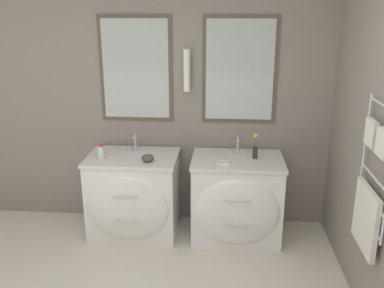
% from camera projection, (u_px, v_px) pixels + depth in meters
% --- Properties ---
extents(wall_back, '(4.86, 0.15, 2.60)m').
position_uv_depth(wall_back, '(168.00, 97.00, 4.27)').
color(wall_back, gray).
rests_on(wall_back, ground_plane).
extents(wall_right, '(0.13, 4.41, 2.60)m').
position_uv_depth(wall_right, '(380.00, 141.00, 2.94)').
color(wall_right, gray).
rests_on(wall_right, ground_plane).
extents(vanity_left, '(0.87, 0.68, 0.81)m').
position_uv_depth(vanity_left, '(133.00, 195.00, 4.20)').
color(vanity_left, white).
rests_on(vanity_left, ground_plane).
extents(vanity_right, '(0.87, 0.68, 0.81)m').
position_uv_depth(vanity_right, '(236.00, 199.00, 4.12)').
color(vanity_right, white).
rests_on(vanity_right, ground_plane).
extents(faucet_left, '(0.17, 0.11, 0.17)m').
position_uv_depth(faucet_left, '(135.00, 143.00, 4.24)').
color(faucet_left, silver).
rests_on(faucet_left, vanity_left).
extents(faucet_right, '(0.17, 0.11, 0.17)m').
position_uv_depth(faucet_right, '(238.00, 146.00, 4.16)').
color(faucet_right, silver).
rests_on(faucet_right, vanity_right).
extents(toiletry_bottle, '(0.06, 0.06, 0.14)m').
position_uv_depth(toiletry_bottle, '(101.00, 152.00, 4.02)').
color(toiletry_bottle, silver).
rests_on(toiletry_bottle, vanity_left).
extents(amenity_bowl, '(0.12, 0.12, 0.07)m').
position_uv_depth(amenity_bowl, '(148.00, 158.00, 3.96)').
color(amenity_bowl, '#4C4742').
rests_on(amenity_bowl, vanity_left).
extents(flower_vase, '(0.05, 0.05, 0.25)m').
position_uv_depth(flower_vase, '(255.00, 149.00, 4.02)').
color(flower_vase, '#332D2D').
rests_on(flower_vase, vanity_right).
extents(soap_dish, '(0.12, 0.08, 0.04)m').
position_uv_depth(soap_dish, '(223.00, 162.00, 3.90)').
color(soap_dish, white).
rests_on(soap_dish, vanity_right).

